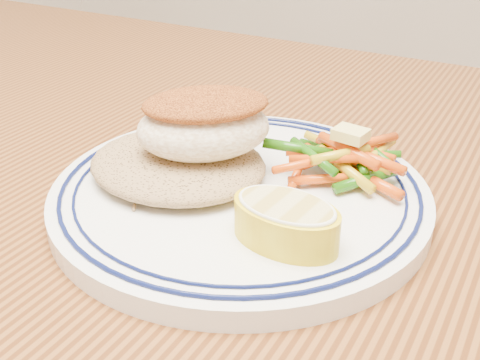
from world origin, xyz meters
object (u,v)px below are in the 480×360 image
object	(u,v)px
plate	(240,193)
vegetable_pile	(345,157)
fish_fillet	(204,122)
rice_pilaf	(178,160)
dining_table	(218,336)
lemon_wedge	(286,221)

from	to	relation	value
plate	vegetable_pile	bearing A→B (deg)	42.66
plate	fish_fillet	size ratio (longest dim) A/B	2.31
fish_fillet	rice_pilaf	bearing A→B (deg)	-154.32
dining_table	rice_pilaf	world-z (taller)	rice_pilaf
vegetable_pile	lemon_wedge	world-z (taller)	vegetable_pile
fish_fillet	lemon_wedge	size ratio (longest dim) A/B	1.59
rice_pilaf	fish_fillet	size ratio (longest dim) A/B	1.14
vegetable_pile	rice_pilaf	bearing A→B (deg)	-149.90
dining_table	vegetable_pile	xyz separation A→B (m)	(0.06, 0.09, 0.13)
fish_fillet	lemon_wedge	xyz separation A→B (m)	(0.09, -0.05, -0.03)
plate	lemon_wedge	world-z (taller)	lemon_wedge
dining_table	plate	xyz separation A→B (m)	(0.00, 0.03, 0.11)
dining_table	rice_pilaf	size ratio (longest dim) A/B	11.47
plate	rice_pilaf	distance (m)	0.05
fish_fillet	lemon_wedge	world-z (taller)	fish_fillet
rice_pilaf	fish_fillet	distance (m)	0.04
dining_table	fish_fillet	xyz separation A→B (m)	(-0.03, 0.03, 0.15)
dining_table	rice_pilaf	xyz separation A→B (m)	(-0.05, 0.03, 0.12)
dining_table	vegetable_pile	bearing A→B (deg)	56.32
rice_pilaf	vegetable_pile	distance (m)	0.12
plate	vegetable_pile	xyz separation A→B (m)	(0.06, 0.05, 0.02)
dining_table	lemon_wedge	xyz separation A→B (m)	(0.06, -0.01, 0.13)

